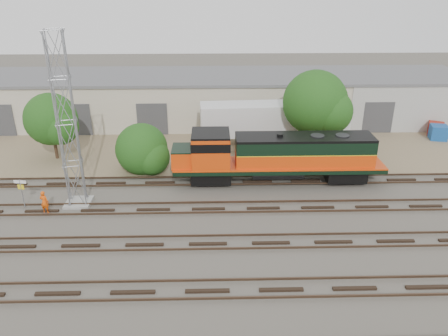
{
  "coord_description": "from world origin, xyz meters",
  "views": [
    {
      "loc": [
        0.4,
        -26.28,
        15.68
      ],
      "look_at": [
        1.2,
        4.0,
        2.2
      ],
      "focal_mm": 35.0,
      "sensor_mm": 36.0,
      "label": 1
    }
  ],
  "objects_px": {
    "locomotive": "(275,156)",
    "signal_tower": "(67,126)",
    "semi_trailer": "(278,120)",
    "worker": "(44,202)"
  },
  "relations": [
    {
      "from": "signal_tower",
      "to": "worker",
      "type": "height_order",
      "value": "signal_tower"
    },
    {
      "from": "signal_tower",
      "to": "worker",
      "type": "bearing_deg",
      "value": -146.97
    },
    {
      "from": "locomotive",
      "to": "signal_tower",
      "type": "distance_m",
      "value": 15.86
    },
    {
      "from": "worker",
      "to": "semi_trailer",
      "type": "height_order",
      "value": "semi_trailer"
    },
    {
      "from": "signal_tower",
      "to": "semi_trailer",
      "type": "bearing_deg",
      "value": 34.99
    },
    {
      "from": "signal_tower",
      "to": "worker",
      "type": "relative_size",
      "value": 7.28
    },
    {
      "from": "locomotive",
      "to": "semi_trailer",
      "type": "xyz_separation_m",
      "value": [
        1.33,
        8.15,
        0.42
      ]
    },
    {
      "from": "semi_trailer",
      "to": "locomotive",
      "type": "bearing_deg",
      "value": -102.58
    },
    {
      "from": "locomotive",
      "to": "signal_tower",
      "type": "xyz_separation_m",
      "value": [
        -15.05,
        -3.32,
        3.75
      ]
    },
    {
      "from": "locomotive",
      "to": "semi_trailer",
      "type": "height_order",
      "value": "semi_trailer"
    }
  ]
}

